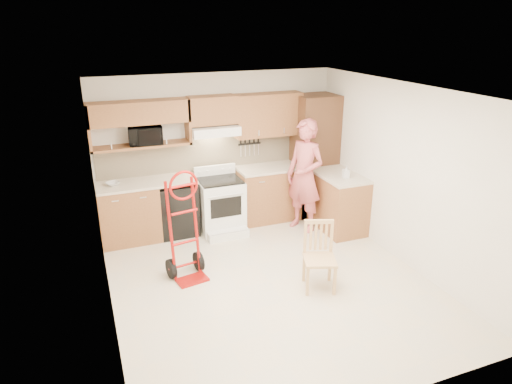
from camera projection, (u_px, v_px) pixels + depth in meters
floor at (270, 282)px, 6.10m from camera, size 4.00×4.50×0.02m
ceiling at (272, 90)px, 5.22m from camera, size 4.00×4.50×0.02m
wall_back at (218, 149)px, 7.63m from camera, size 4.00×0.02×2.50m
wall_front at (381, 287)px, 3.69m from camera, size 4.00×0.02×2.50m
wall_left at (100, 218)px, 4.97m from camera, size 0.02×4.50×2.50m
wall_right at (404, 175)px, 6.34m from camera, size 0.02×4.50×2.50m
backsplash at (218, 152)px, 7.63m from camera, size 3.92×0.03×0.55m
lower_cab_left at (129, 213)px, 7.11m from camera, size 0.90×0.60×0.90m
dishwasher at (177, 208)px, 7.38m from camera, size 0.60×0.60×0.85m
lower_cab_right at (270, 194)px, 7.92m from camera, size 1.14×0.60×0.90m
countertop_left at (146, 183)px, 7.05m from camera, size 1.50×0.63×0.04m
countertop_right at (270, 168)px, 7.76m from camera, size 1.14×0.63×0.04m
cab_return_right at (338, 203)px, 7.52m from camera, size 0.60×1.00×0.90m
countertop_return at (340, 176)px, 7.36m from camera, size 0.63×1.00×0.04m
pantry_tall at (314, 155)px, 7.99m from camera, size 0.70×0.60×2.10m
upper_cab_left at (139, 112)px, 6.80m from camera, size 1.50×0.33×0.34m
upper_shelf_mw at (142, 146)px, 6.97m from camera, size 1.50×0.33×0.04m
upper_cab_center at (212, 110)px, 7.19m from camera, size 0.76×0.33×0.44m
upper_cab_right at (268, 115)px, 7.57m from camera, size 1.14×0.33×0.70m
range_hood at (214, 130)px, 7.25m from camera, size 0.76×0.46×0.14m
knife_strip at (250, 147)px, 7.77m from camera, size 0.40×0.05×0.29m
microwave at (145, 135)px, 6.94m from camera, size 0.53×0.38×0.28m
range at (222, 202)px, 7.40m from camera, size 0.70×0.92×1.03m
person at (305, 176)px, 7.35m from camera, size 0.68×0.79×1.84m
hand_truck at (186, 232)px, 5.97m from camera, size 0.62×0.58×1.36m
dining_chair at (320, 257)px, 5.81m from camera, size 0.52×0.54×0.88m
soap_bottle at (346, 172)px, 7.16m from camera, size 0.10×0.11×0.20m
bowl at (113, 184)px, 6.87m from camera, size 0.26×0.26×0.05m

